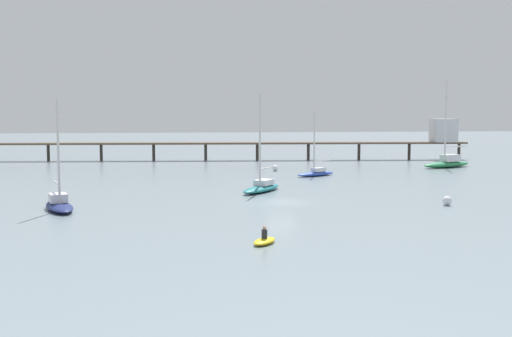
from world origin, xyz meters
The scene contains 9 objects.
ground_plane centered at (0.00, 0.00, 0.00)m, with size 400.00×400.00×0.00m, color gray.
pier centered at (16.64, 48.19, 3.81)m, with size 81.45×9.54×7.08m.
sailboat_green centered at (30.60, 31.52, 0.84)m, with size 9.32×5.70×13.00m.
sailboat_blue centered at (8.41, 21.99, 0.56)m, with size 6.02×4.44×8.23m.
sailboat_navy centered at (-19.18, -1.90, 0.58)m, with size 4.03×7.14×9.22m.
sailboat_teal centered at (-0.68, 7.55, 0.61)m, with size 5.69×7.17×10.08m.
dinghy_yellow centered at (-4.04, -17.37, 0.22)m, with size 2.10×2.44×1.14m.
mooring_buoy_mid centered at (14.13, -3.85, 0.41)m, with size 0.82×0.82×0.82m, color silver.
mooring_buoy_far centered at (4.29, 29.34, 0.42)m, with size 0.84×0.84×0.84m, color silver.
Camera 1 is at (-9.39, -53.94, 8.07)m, focal length 42.62 mm.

